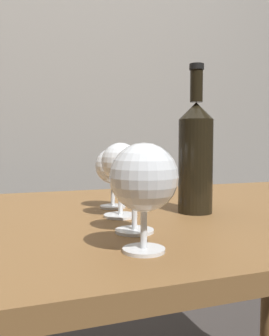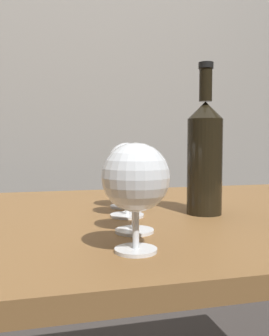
% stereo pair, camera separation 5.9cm
% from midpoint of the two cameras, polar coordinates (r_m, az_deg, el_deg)
% --- Properties ---
extents(back_wall, '(5.00, 0.08, 2.60)m').
position_cam_midpoint_polar(back_wall, '(1.87, -15.98, 17.86)').
color(back_wall, gray).
rests_on(back_wall, ground_plane).
extents(dining_table, '(1.58, 0.77, 0.70)m').
position_cam_midpoint_polar(dining_table, '(0.78, -9.25, -13.03)').
color(dining_table, brown).
rests_on(dining_table, ground_plane).
extents(wine_glass_amber, '(0.09, 0.09, 0.15)m').
position_cam_midpoint_polar(wine_glass_amber, '(0.49, -2.02, -1.64)').
color(wine_glass_amber, white).
rests_on(wine_glass_amber, dining_table).
extents(wine_glass_chardonnay, '(0.07, 0.07, 0.14)m').
position_cam_midpoint_polar(wine_glass_chardonnay, '(0.60, -2.86, -0.88)').
color(wine_glass_chardonnay, white).
rests_on(wine_glass_chardonnay, dining_table).
extents(wine_glass_port, '(0.08, 0.08, 0.15)m').
position_cam_midpoint_polar(wine_glass_port, '(0.72, -4.54, 0.47)').
color(wine_glass_port, white).
rests_on(wine_glass_port, dining_table).
extents(wine_glass_cabernet, '(0.08, 0.08, 0.13)m').
position_cam_midpoint_polar(wine_glass_cabernet, '(0.82, -5.45, 0.13)').
color(wine_glass_cabernet, white).
rests_on(wine_glass_cabernet, dining_table).
extents(wine_bottle, '(0.07, 0.07, 0.31)m').
position_cam_midpoint_polar(wine_bottle, '(0.77, 7.25, 2.06)').
color(wine_bottle, black).
rests_on(wine_bottle, dining_table).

